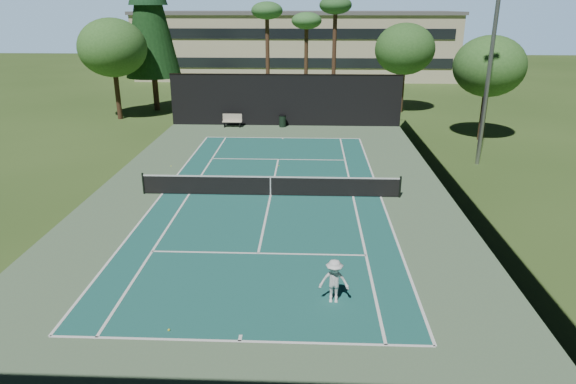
% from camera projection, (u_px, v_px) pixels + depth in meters
% --- Properties ---
extents(ground, '(160.00, 160.00, 0.00)m').
position_uv_depth(ground, '(271.00, 196.00, 25.66)').
color(ground, '#33501E').
rests_on(ground, ground).
extents(apron_slab, '(18.00, 32.00, 0.01)m').
position_uv_depth(apron_slab, '(271.00, 196.00, 25.65)').
color(apron_slab, '#53714F').
rests_on(apron_slab, ground).
extents(court_surface, '(10.97, 23.77, 0.01)m').
position_uv_depth(court_surface, '(271.00, 195.00, 25.65)').
color(court_surface, '#1C5952').
rests_on(court_surface, ground).
extents(court_lines, '(11.07, 23.87, 0.01)m').
position_uv_depth(court_lines, '(271.00, 195.00, 25.65)').
color(court_lines, white).
rests_on(court_lines, ground).
extents(tennis_net, '(12.90, 0.10, 1.10)m').
position_uv_depth(tennis_net, '(270.00, 185.00, 25.47)').
color(tennis_net, black).
rests_on(tennis_net, ground).
extents(fence, '(18.04, 32.05, 4.03)m').
position_uv_depth(fence, '(270.00, 157.00, 25.03)').
color(fence, black).
rests_on(fence, ground).
extents(player, '(0.99, 0.61, 1.49)m').
position_uv_depth(player, '(334.00, 281.00, 16.21)').
color(player, white).
rests_on(player, ground).
extents(tennis_ball_a, '(0.08, 0.08, 0.08)m').
position_uv_depth(tennis_ball_a, '(169.00, 330.00, 14.96)').
color(tennis_ball_a, '#C9D430').
rests_on(tennis_ball_a, ground).
extents(tennis_ball_b, '(0.08, 0.08, 0.08)m').
position_uv_depth(tennis_ball_b, '(220.00, 183.00, 27.32)').
color(tennis_ball_b, '#C4D630').
rests_on(tennis_ball_b, ground).
extents(tennis_ball_c, '(0.06, 0.06, 0.06)m').
position_uv_depth(tennis_ball_c, '(279.00, 166.00, 30.33)').
color(tennis_ball_c, '#B3CB2E').
rests_on(tennis_ball_c, ground).
extents(tennis_ball_d, '(0.06, 0.06, 0.06)m').
position_uv_depth(tennis_ball_d, '(171.00, 166.00, 30.29)').
color(tennis_ball_d, yellow).
rests_on(tennis_ball_d, ground).
extents(park_bench, '(1.50, 0.45, 1.02)m').
position_uv_depth(park_bench, '(232.00, 120.00, 40.01)').
color(park_bench, beige).
rests_on(park_bench, ground).
extents(trash_bin, '(0.56, 0.56, 0.95)m').
position_uv_depth(trash_bin, '(283.00, 121.00, 40.04)').
color(trash_bin, black).
rests_on(trash_bin, ground).
extents(palm_a, '(2.80, 2.80, 9.32)m').
position_uv_depth(palm_a, '(267.00, 15.00, 45.47)').
color(palm_a, '#4F3321').
rests_on(palm_a, ground).
extents(palm_b, '(2.80, 2.80, 8.42)m').
position_uv_depth(palm_b, '(307.00, 24.00, 47.49)').
color(palm_b, '#4B3120').
rests_on(palm_b, ground).
extents(palm_c, '(2.80, 2.80, 9.77)m').
position_uv_depth(palm_c, '(335.00, 10.00, 44.15)').
color(palm_c, '#4B2F20').
rests_on(palm_c, ground).
extents(decid_tree_a, '(5.12, 5.12, 7.62)m').
position_uv_depth(decid_tree_a, '(405.00, 49.00, 44.06)').
color(decid_tree_a, '#43301D').
rests_on(decid_tree_a, ground).
extents(decid_tree_b, '(4.80, 4.80, 7.14)m').
position_uv_depth(decid_tree_b, '(489.00, 67.00, 34.63)').
color(decid_tree_b, '#4C3020').
rests_on(decid_tree_b, ground).
extents(decid_tree_c, '(5.44, 5.44, 8.09)m').
position_uv_depth(decid_tree_c, '(112.00, 48.00, 41.14)').
color(decid_tree_c, '#462E1E').
rests_on(decid_tree_c, ground).
extents(campus_building, '(40.50, 12.50, 8.30)m').
position_uv_depth(campus_building, '(296.00, 44.00, 67.39)').
color(campus_building, beige).
rests_on(campus_building, ground).
extents(light_pole, '(0.90, 0.25, 12.22)m').
position_uv_depth(light_pole, '(491.00, 53.00, 28.61)').
color(light_pole, gray).
rests_on(light_pole, ground).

